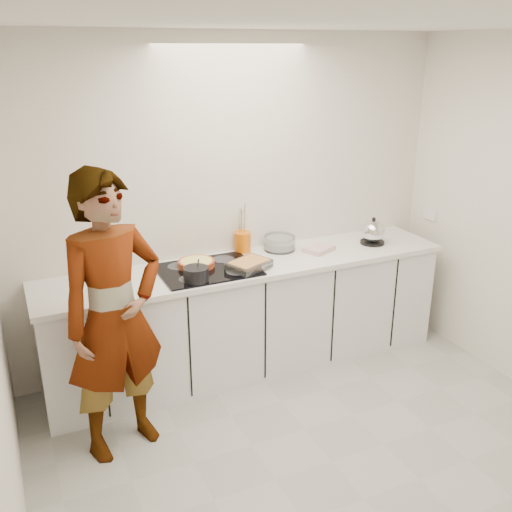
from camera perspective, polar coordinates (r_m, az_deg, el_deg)
name	(u,v)px	position (r m, az deg, el deg)	size (l,w,h in m)	color
floor	(332,461)	(3.88, 7.58, -19.69)	(3.60, 3.20, 0.00)	#AEADA5
ceiling	(357,20)	(2.99, 10.04, 22.23)	(3.60, 3.20, 0.00)	white
wall_back	(233,204)	(4.56, -2.31, 5.22)	(3.60, 0.00, 2.60)	silver
base_cabinets	(250,318)	(4.59, -0.63, -6.22)	(3.20, 0.58, 0.87)	white
countertop	(250,265)	(4.41, -0.65, -0.92)	(3.24, 0.64, 0.04)	white
hob	(208,270)	(4.26, -4.85, -1.37)	(0.72, 0.54, 0.01)	black
tart_dish	(196,263)	(4.31, -5.99, -0.71)	(0.36, 0.36, 0.05)	#A03C1C
saucepan	(196,274)	(4.04, -6.01, -1.80)	(0.21, 0.21, 0.17)	black
baking_dish	(249,264)	(4.24, -0.71, -0.83)	(0.37, 0.33, 0.06)	silver
mixing_bowl	(280,244)	(4.67, 2.38, 1.26)	(0.33, 0.33, 0.12)	silver
tea_towel	(319,249)	(4.67, 6.29, 0.72)	(0.24, 0.17, 0.04)	white
kettle	(373,233)	(4.90, 11.61, 2.32)	(0.25, 0.25, 0.23)	black
utensil_crock	(243,242)	(4.61, -1.35, 1.41)	(0.13, 0.13, 0.17)	orange
cook	(114,317)	(3.61, -13.98, -5.96)	(0.67, 0.44, 1.85)	white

